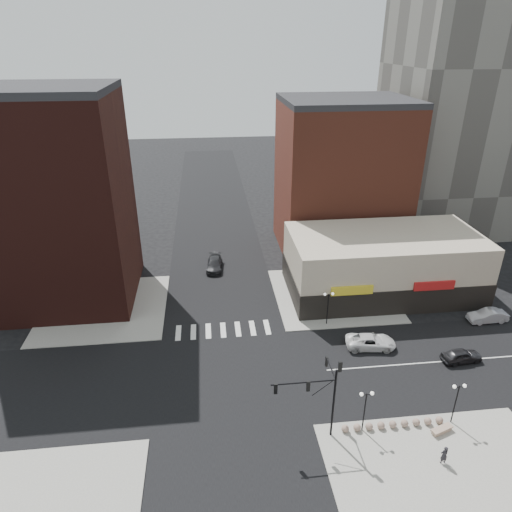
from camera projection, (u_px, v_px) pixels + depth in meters
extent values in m
plane|color=black|center=(228.00, 378.00, 45.07)|extent=(240.00, 240.00, 0.00)
cube|color=black|center=(228.00, 378.00, 45.06)|extent=(200.00, 14.00, 0.02)
cube|color=black|center=(228.00, 378.00, 45.06)|extent=(14.00, 200.00, 0.02)
cube|color=gray|center=(105.00, 308.00, 56.56)|extent=(15.00, 15.00, 0.12)
cube|color=gray|center=(333.00, 295.00, 59.49)|extent=(15.00, 15.00, 0.12)
cube|color=gray|center=(452.00, 486.00, 34.13)|extent=(18.00, 14.00, 0.12)
cube|color=#341410|center=(57.00, 204.00, 54.28)|extent=(16.00, 15.00, 25.00)
cube|color=#341410|center=(5.00, 214.00, 69.66)|extent=(20.00, 18.00, 12.00)
cube|color=brown|center=(341.00, 180.00, 68.62)|extent=(18.00, 15.00, 22.00)
cube|color=#B6AA91|center=(383.00, 263.00, 58.88)|extent=(24.00, 12.00, 8.00)
cube|color=black|center=(381.00, 279.00, 59.88)|extent=(24.20, 12.20, 3.40)
cylinder|color=black|center=(333.00, 404.00, 37.04)|extent=(0.18, 0.18, 7.00)
cylinder|color=black|center=(303.00, 383.00, 35.69)|extent=(5.20, 0.11, 0.11)
cylinder|color=black|center=(323.00, 388.00, 36.15)|extent=(1.72, 0.06, 1.46)
cylinder|color=black|center=(331.00, 368.00, 37.29)|extent=(0.11, 3.00, 0.11)
cube|color=black|center=(276.00, 389.00, 35.64)|extent=(0.28, 0.18, 0.95)
sphere|color=red|center=(276.00, 386.00, 35.51)|extent=(0.16, 0.16, 0.16)
cube|color=black|center=(308.00, 386.00, 35.90)|extent=(0.28, 0.18, 0.95)
sphere|color=red|center=(308.00, 383.00, 35.77)|extent=(0.16, 0.16, 0.16)
cube|color=black|center=(327.00, 361.00, 38.63)|extent=(0.18, 0.28, 0.95)
sphere|color=red|center=(327.00, 359.00, 38.50)|extent=(0.16, 0.16, 0.16)
cube|color=black|center=(340.00, 367.00, 35.41)|extent=(0.28, 0.18, 0.95)
sphere|color=red|center=(341.00, 364.00, 35.28)|extent=(0.16, 0.16, 0.16)
cylinder|color=black|center=(364.00, 412.00, 38.10)|extent=(0.11, 0.11, 4.00)
cylinder|color=black|center=(367.00, 395.00, 37.27)|extent=(0.90, 0.06, 0.06)
sphere|color=white|center=(361.00, 394.00, 37.18)|extent=(0.32, 0.32, 0.32)
sphere|color=white|center=(372.00, 393.00, 37.27)|extent=(0.32, 0.32, 0.32)
cylinder|color=black|center=(455.00, 404.00, 38.91)|extent=(0.11, 0.11, 4.00)
cylinder|color=black|center=(459.00, 387.00, 38.08)|extent=(0.90, 0.06, 0.06)
sphere|color=white|center=(454.00, 387.00, 37.99)|extent=(0.32, 0.32, 0.32)
sphere|color=white|center=(465.00, 386.00, 38.08)|extent=(0.32, 0.32, 0.32)
cylinder|color=black|center=(328.00, 309.00, 52.52)|extent=(0.11, 0.11, 4.00)
cylinder|color=black|center=(329.00, 295.00, 51.70)|extent=(0.90, 0.06, 0.06)
sphere|color=white|center=(325.00, 294.00, 51.61)|extent=(0.32, 0.32, 0.32)
sphere|color=white|center=(333.00, 294.00, 51.70)|extent=(0.32, 0.32, 0.32)
sphere|color=gray|center=(345.00, 428.00, 38.68)|extent=(0.64, 0.64, 0.64)
sphere|color=gray|center=(357.00, 427.00, 38.78)|extent=(0.64, 0.64, 0.64)
sphere|color=gray|center=(369.00, 426.00, 38.89)|extent=(0.64, 0.64, 0.64)
sphere|color=gray|center=(381.00, 425.00, 38.99)|extent=(0.64, 0.64, 0.64)
sphere|color=gray|center=(393.00, 424.00, 39.10)|extent=(0.64, 0.64, 0.64)
sphere|color=gray|center=(404.00, 423.00, 39.21)|extent=(0.64, 0.64, 0.64)
sphere|color=gray|center=(416.00, 422.00, 39.31)|extent=(0.64, 0.64, 0.64)
sphere|color=gray|center=(428.00, 421.00, 39.42)|extent=(0.64, 0.64, 0.64)
sphere|color=gray|center=(439.00, 420.00, 39.52)|extent=(0.64, 0.64, 0.64)
imported|color=silver|center=(371.00, 342.00, 49.21)|extent=(5.58, 3.07, 1.48)
imported|color=black|center=(462.00, 356.00, 47.08)|extent=(4.30, 2.02, 1.42)
imported|color=#A8A7AD|center=(488.00, 316.00, 53.69)|extent=(4.63, 1.68, 1.52)
imported|color=black|center=(214.00, 264.00, 65.88)|extent=(2.61, 5.46, 1.53)
imported|color=black|center=(444.00, 455.00, 35.60)|extent=(0.66, 0.47, 1.70)
cube|color=tan|center=(441.00, 431.00, 38.67)|extent=(1.85, 1.05, 0.34)
cube|color=tan|center=(442.00, 429.00, 38.57)|extent=(2.10, 1.23, 0.13)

